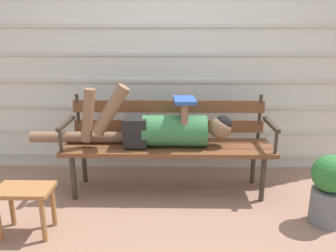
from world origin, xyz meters
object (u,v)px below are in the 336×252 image
Objects in this scene: park_bench at (168,138)px; reclining_person at (157,128)px; potted_plant at (329,188)px; footstool at (25,198)px.

park_bench is 0.16m from reclining_person.
potted_plant is at bearing -21.60° from reclining_person.
reclining_person reaches higher than potted_plant.
footstool is at bearing -143.11° from park_bench.
potted_plant is at bearing 4.33° from footstool.
park_bench is 1.35m from potted_plant.
footstool is at bearing -175.67° from potted_plant.
potted_plant is at bearing -25.83° from park_bench.
potted_plant is (1.21, -0.58, -0.19)m from park_bench.
park_bench is at bearing 36.89° from footstool.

